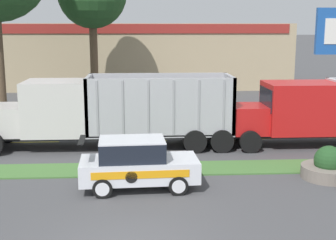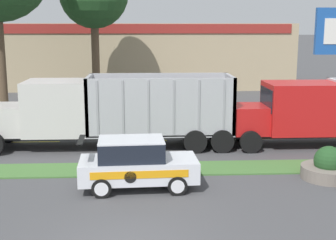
% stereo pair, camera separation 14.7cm
% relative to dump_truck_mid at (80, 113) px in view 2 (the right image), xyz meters
% --- Properties ---
extents(grass_verge, '(120.00, 1.81, 0.06)m').
position_rel_dump_truck_mid_xyz_m(grass_verge, '(2.49, -3.68, -1.62)').
color(grass_verge, '#477538').
rests_on(grass_verge, ground_plane).
extents(centre_line_3, '(2.40, 0.14, 0.01)m').
position_rel_dump_truck_mid_xyz_m(centre_line_3, '(-2.41, 1.23, -1.65)').
color(centre_line_3, yellow).
rests_on(centre_line_3, ground_plane).
extents(centre_line_4, '(2.40, 0.14, 0.01)m').
position_rel_dump_truck_mid_xyz_m(centre_line_4, '(2.99, 1.23, -1.65)').
color(centre_line_4, yellow).
rests_on(centre_line_4, ground_plane).
extents(centre_line_5, '(2.40, 0.14, 0.01)m').
position_rel_dump_truck_mid_xyz_m(centre_line_5, '(8.39, 1.23, -1.65)').
color(centre_line_5, yellow).
rests_on(centre_line_5, ground_plane).
extents(dump_truck_mid, '(12.28, 2.79, 3.42)m').
position_rel_dump_truck_mid_xyz_m(dump_truck_mid, '(0.00, 0.00, 0.00)').
color(dump_truck_mid, black).
rests_on(dump_truck_mid, ground_plane).
extents(dump_truck_trail, '(11.74, 2.72, 3.35)m').
position_rel_dump_truck_mid_xyz_m(dump_truck_trail, '(11.63, -0.14, -0.05)').
color(dump_truck_trail, black).
rests_on(dump_truck_trail, ground_plane).
extents(rally_car, '(4.23, 2.08, 1.84)m').
position_rel_dump_truck_mid_xyz_m(rally_car, '(2.74, -5.84, -0.73)').
color(rally_car, silver).
rests_on(rally_car, ground_plane).
extents(stone_planter, '(2.04, 2.04, 1.25)m').
position_rel_dump_truck_mid_xyz_m(stone_planter, '(10.00, -5.13, -1.23)').
color(stone_planter, slate).
rests_on(stone_planter, ground_plane).
extents(store_building_backdrop, '(27.91, 12.10, 5.92)m').
position_rel_dump_truck_mid_xyz_m(store_building_backdrop, '(2.72, 25.20, 1.31)').
color(store_building_backdrop, tan).
rests_on(store_building_backdrop, ground_plane).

